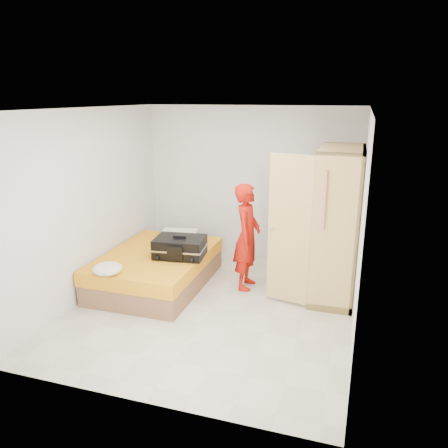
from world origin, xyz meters
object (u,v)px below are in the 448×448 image
(suitcase, at_px, (180,247))
(round_cushion, at_px, (108,269))
(person, at_px, (247,237))
(bed, at_px, (157,269))
(wardrobe, at_px, (333,228))

(suitcase, xyz_separation_m, round_cushion, (-0.65, -0.89, -0.07))
(person, xyz_separation_m, round_cushion, (-1.56, -1.23, -0.21))
(bed, bearing_deg, suitcase, -1.25)
(wardrobe, bearing_deg, round_cushion, -154.68)
(bed, distance_m, suitcase, 0.55)
(round_cushion, bearing_deg, wardrobe, 25.32)
(bed, distance_m, person, 1.45)
(bed, relative_size, wardrobe, 0.96)
(round_cushion, bearing_deg, bed, 73.94)
(wardrobe, relative_size, suitcase, 2.68)
(person, distance_m, round_cushion, 2.00)
(person, height_order, suitcase, person)
(bed, xyz_separation_m, person, (1.30, 0.33, 0.53))
(bed, xyz_separation_m, wardrobe, (2.50, 0.41, 0.75))
(wardrobe, height_order, suitcase, wardrobe)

